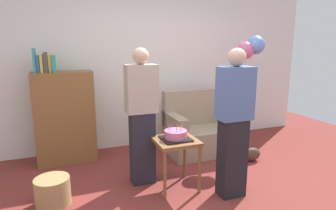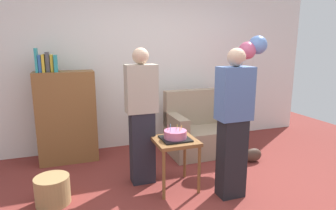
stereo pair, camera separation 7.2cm
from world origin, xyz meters
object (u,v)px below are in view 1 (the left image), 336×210
object	(u,v)px
birthday_cake	(176,135)
person_blowing_candles	(142,116)
bookshelf	(65,116)
balloon_bunch	(251,48)
wicker_basket	(53,191)
couch	(201,130)
handbag	(252,154)
side_table	(176,147)
person_holding_cake	(234,123)

from	to	relation	value
birthday_cake	person_blowing_candles	size ratio (longest dim) A/B	0.20
bookshelf	balloon_bunch	distance (m)	2.95
wicker_basket	balloon_bunch	size ratio (longest dim) A/B	0.20
bookshelf	balloon_bunch	bearing A→B (deg)	-8.82
couch	handbag	distance (m)	0.84
balloon_bunch	bookshelf	bearing A→B (deg)	171.18
bookshelf	handbag	size ratio (longest dim) A/B	5.76
bookshelf	side_table	size ratio (longest dim) A/B	2.70
couch	person_holding_cake	size ratio (longest dim) A/B	0.67
couch	balloon_bunch	bearing A→B (deg)	-8.28
person_holding_cake	balloon_bunch	world-z (taller)	balloon_bunch
couch	person_holding_cake	bearing A→B (deg)	-102.88
bookshelf	person_blowing_candles	xyz separation A→B (m)	(0.85, -1.00, 0.16)
handbag	bookshelf	bearing A→B (deg)	159.28
handbag	person_blowing_candles	bearing A→B (deg)	-178.26
bookshelf	person_holding_cake	bearing A→B (deg)	-44.26
birthday_cake	handbag	bearing A→B (deg)	13.98
bookshelf	birthday_cake	bearing A→B (deg)	-47.43
person_blowing_candles	handbag	world-z (taller)	person_blowing_candles
couch	side_table	distance (m)	1.27
side_table	couch	bearing A→B (deg)	49.31
couch	person_blowing_candles	bearing A→B (deg)	-149.35
wicker_basket	handbag	size ratio (longest dim) A/B	1.29
wicker_basket	balloon_bunch	bearing A→B (deg)	14.14
person_blowing_candles	person_holding_cake	xyz separation A→B (m)	(0.84, -0.65, 0.00)
person_holding_cake	balloon_bunch	bearing A→B (deg)	-103.31
handbag	balloon_bunch	bearing A→B (deg)	63.03
side_table	person_blowing_candles	bearing A→B (deg)	138.83
balloon_bunch	person_holding_cake	bearing A→B (deg)	-131.27
person_holding_cake	side_table	bearing A→B (deg)	-7.66
person_holding_cake	balloon_bunch	xyz separation A→B (m)	(1.07, 1.22, 0.78)
person_holding_cake	person_blowing_candles	bearing A→B (deg)	-9.88
side_table	birthday_cake	xyz separation A→B (m)	(-0.00, 0.00, 0.14)
couch	side_table	size ratio (longest dim) A/B	1.84
couch	person_holding_cake	world-z (taller)	person_holding_cake
birthday_cake	person_holding_cake	bearing A→B (deg)	-35.62
couch	person_blowing_candles	size ratio (longest dim) A/B	0.67
bookshelf	person_blowing_candles	distance (m)	1.32
balloon_bunch	handbag	bearing A→B (deg)	-116.97
couch	birthday_cake	bearing A→B (deg)	-130.69
bookshelf	side_table	bearing A→B (deg)	-47.44
person_blowing_candles	balloon_bunch	xyz separation A→B (m)	(1.91, 0.57, 0.78)
couch	birthday_cake	xyz separation A→B (m)	(-0.82, -0.96, 0.31)
balloon_bunch	person_blowing_candles	bearing A→B (deg)	-163.48
person_holding_cake	wicker_basket	bearing A→B (deg)	13.59
bookshelf	side_table	distance (m)	1.74
couch	bookshelf	distance (m)	2.05
birthday_cake	handbag	xyz separation A→B (m)	(1.33, 0.33, -0.55)
couch	wicker_basket	world-z (taller)	couch
wicker_basket	balloon_bunch	world-z (taller)	balloon_bunch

